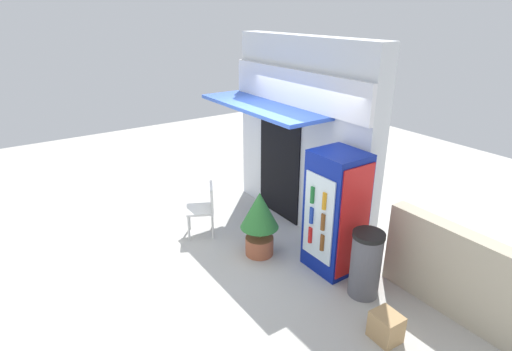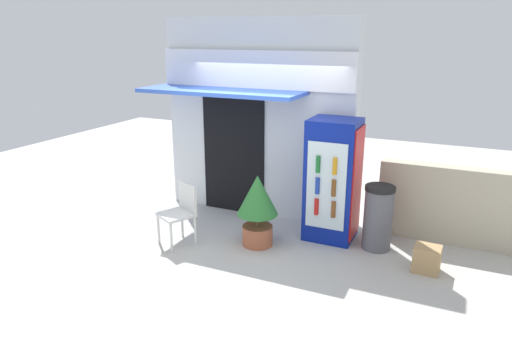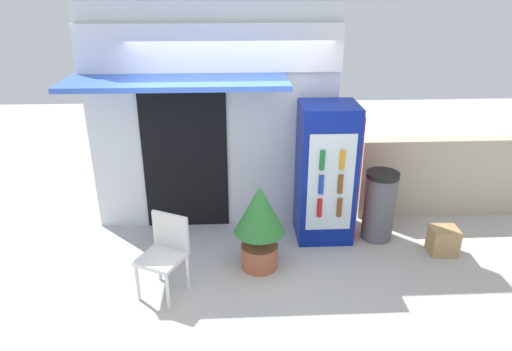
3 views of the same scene
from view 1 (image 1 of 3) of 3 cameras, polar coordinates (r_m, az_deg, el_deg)
name	(u,v)px [view 1 (image 1 of 3)]	position (r m, az deg, el deg)	size (l,w,h in m)	color
ground	(242,248)	(6.76, -1.88, -9.94)	(16.00, 16.00, 0.00)	beige
storefront_building	(300,133)	(7.02, 6.15, 5.88)	(3.28, 1.18, 3.20)	silver
drink_cooler	(336,213)	(5.97, 10.94, -5.05)	(0.72, 0.70, 1.80)	navy
plastic_chair	(205,206)	(6.96, -7.07, -4.20)	(0.59, 0.59, 0.89)	silver
potted_plant_near_shop	(260,218)	(6.30, 0.49, -5.88)	(0.59, 0.59, 1.05)	#AD5B3D
trash_bin	(366,264)	(5.72, 14.90, -11.72)	(0.42, 0.42, 0.93)	#595960
stone_boundary_wall	(480,285)	(5.65, 28.50, -13.19)	(2.52, 0.24, 1.15)	#B7AD93
cardboard_box	(386,327)	(5.29, 17.50, -19.30)	(0.33, 0.28, 0.34)	tan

